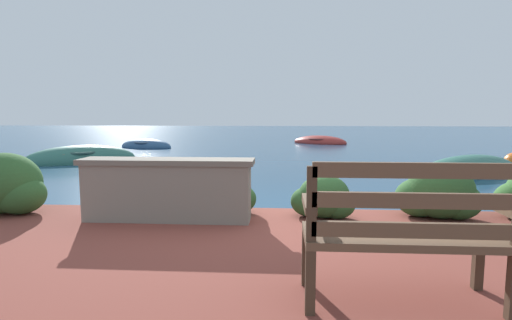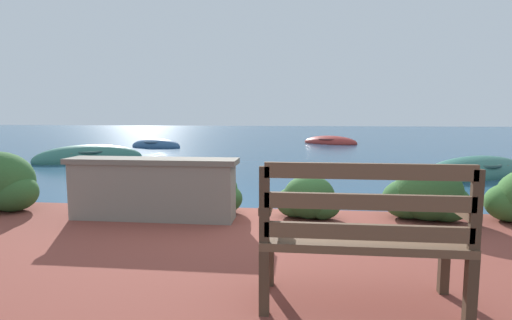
{
  "view_description": "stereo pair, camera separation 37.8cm",
  "coord_description": "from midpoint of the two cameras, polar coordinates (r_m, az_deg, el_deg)",
  "views": [
    {
      "loc": [
        0.13,
        -4.98,
        1.42
      ],
      "look_at": [
        -0.43,
        3.48,
        0.43
      ],
      "focal_mm": 28.0,
      "sensor_mm": 36.0,
      "label": 1
    },
    {
      "loc": [
        0.5,
        -4.95,
        1.42
      ],
      "look_at": [
        -0.43,
        3.48,
        0.43
      ],
      "focal_mm": 28.0,
      "sensor_mm": 36.0,
      "label": 2
    }
  ],
  "objects": [
    {
      "name": "rowboat_mid",
      "position": [
        12.7,
        -21.91,
        0.11
      ],
      "size": [
        3.12,
        2.57,
        0.88
      ],
      "rotation": [
        0.0,
        0.0,
        3.73
      ],
      "color": "#336B5B",
      "rests_on": "ground_plane"
    },
    {
      "name": "park_bench",
      "position": [
        2.61,
        18.98,
        -9.74
      ],
      "size": [
        1.24,
        0.48,
        0.93
      ],
      "rotation": [
        0.0,
        0.0,
        0.11
      ],
      "color": "#433123",
      "rests_on": "patio_terrace"
    },
    {
      "name": "hedge_clump_far_right",
      "position": [
        4.98,
        25.18,
        -4.65
      ],
      "size": [
        0.94,
        0.68,
        0.64
      ],
      "color": "#2D5628",
      "rests_on": "patio_terrace"
    },
    {
      "name": "stone_wall",
      "position": [
        4.65,
        -12.3,
        -3.99
      ],
      "size": [
        1.95,
        0.39,
        0.7
      ],
      "color": "gray",
      "rests_on": "patio_terrace"
    },
    {
      "name": "rowboat_nearest",
      "position": [
        10.34,
        29.72,
        -1.71
      ],
      "size": [
        3.38,
        2.69,
        0.82
      ],
      "rotation": [
        0.0,
        0.0,
        0.58
      ],
      "color": "#336B5B",
      "rests_on": "ground_plane"
    },
    {
      "name": "hedge_clump_centre",
      "position": [
        4.9,
        -4.32,
        -4.69
      ],
      "size": [
        0.81,
        0.58,
        0.55
      ],
      "color": "#2D5628",
      "rests_on": "patio_terrace"
    },
    {
      "name": "rowboat_far",
      "position": [
        17.08,
        -13.49,
        1.94
      ],
      "size": [
        2.37,
        1.41,
        0.67
      ],
      "rotation": [
        0.0,
        0.0,
        2.93
      ],
      "color": "#2D517A",
      "rests_on": "ground_plane"
    },
    {
      "name": "hedge_clump_left",
      "position": [
        4.99,
        -16.25,
        -4.64
      ],
      "size": [
        0.83,
        0.6,
        0.57
      ],
      "color": "#426B33",
      "rests_on": "patio_terrace"
    },
    {
      "name": "hedge_clump_right",
      "position": [
        4.67,
        9.77,
        -5.58
      ],
      "size": [
        0.74,
        0.53,
        0.5
      ],
      "color": "#2D5628",
      "rests_on": "patio_terrace"
    },
    {
      "name": "rowboat_outer",
      "position": [
        19.13,
        11.11,
        2.49
      ],
      "size": [
        2.88,
        2.3,
        0.65
      ],
      "rotation": [
        0.0,
        0.0,
        5.79
      ],
      "color": "#9E2D28",
      "rests_on": "ground_plane"
    },
    {
      "name": "ground_plane",
      "position": [
        5.18,
        2.64,
        -9.27
      ],
      "size": [
        80.0,
        80.0,
        0.0
      ],
      "color": "navy"
    }
  ]
}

